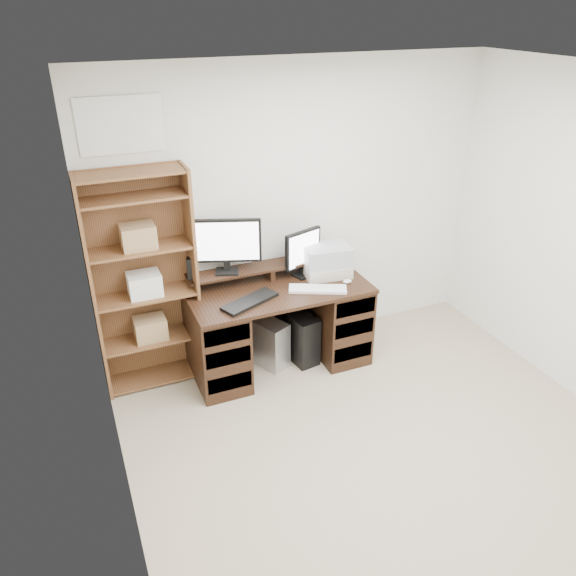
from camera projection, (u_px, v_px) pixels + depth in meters
room at (436, 323)px, 3.16m from camera, size 3.54×4.04×2.54m
desk at (278, 325)px, 4.79m from camera, size 1.50×0.70×0.75m
riser_shelf at (269, 268)px, 4.75m from camera, size 1.40×0.22×0.12m
monitor_wide at (226, 243)px, 4.51m from camera, size 0.55×0.23×0.45m
monitor_small at (303, 251)px, 4.74m from camera, size 0.36×0.18×0.41m
speaker at (192, 268)px, 4.47m from camera, size 0.09×0.09×0.18m
keyboard_black at (250, 301)px, 4.39m from camera, size 0.51×0.34×0.03m
keyboard_white at (318, 289)px, 4.58m from camera, size 0.49×0.32×0.02m
mouse at (347, 281)px, 4.69m from camera, size 0.08×0.06×0.03m
printer at (326, 269)px, 4.82m from camera, size 0.42×0.34×0.10m
basket at (327, 255)px, 4.76m from camera, size 0.42×0.32×0.17m
tower_silver at (266, 341)px, 4.89m from camera, size 0.35×0.46×0.42m
tower_black at (298, 335)px, 4.96m from camera, size 0.26×0.47×0.45m
bookshelf at (144, 281)px, 4.36m from camera, size 0.80×0.30×1.80m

